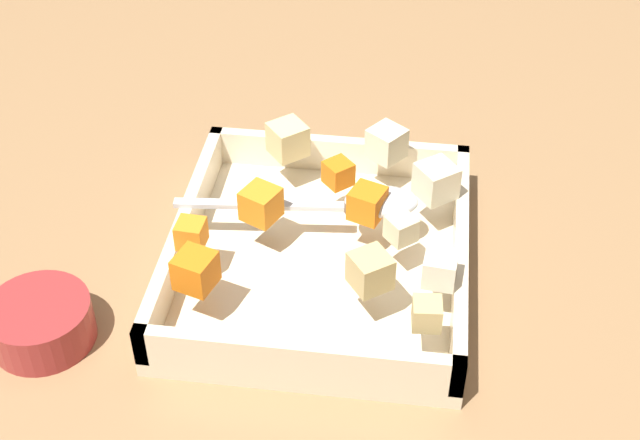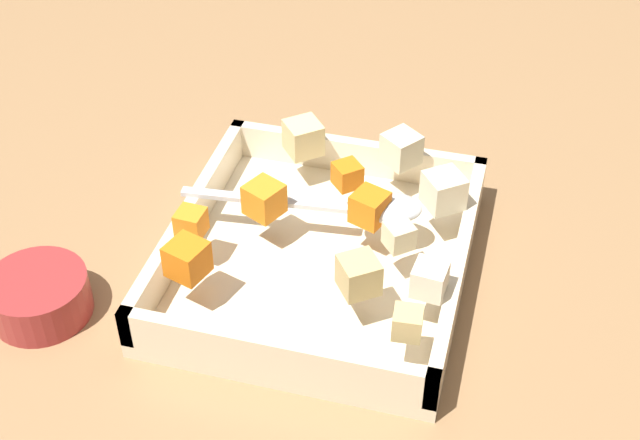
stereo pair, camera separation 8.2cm
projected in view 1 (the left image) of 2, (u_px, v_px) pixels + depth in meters
The scene contains 16 objects.
ground_plane at pixel (317, 259), 0.88m from camera, with size 4.00×4.00×0.00m, color #936D47.
baking_dish at pixel (320, 258), 0.85m from camera, with size 0.30×0.27×0.05m.
carrot_chunk_center at pixel (195, 271), 0.76m from camera, with size 0.03×0.03×0.03m, color orange.
carrot_chunk_corner_nw at pixel (338, 173), 0.87m from camera, with size 0.02×0.02×0.02m, color orange.
carrot_chunk_near_spoon at pixel (191, 234), 0.80m from camera, with size 0.02×0.02×0.02m, color orange.
carrot_chunk_near_left at pixel (367, 203), 0.83m from camera, with size 0.03×0.03×0.03m, color orange.
carrot_chunk_mid_right at pixel (261, 204), 0.83m from camera, with size 0.03×0.03×0.03m, color orange.
potato_chunk_heap_side at pixel (427, 314), 0.73m from camera, with size 0.02×0.02×0.02m, color tan.
potato_chunk_corner_ne at pixel (401, 229), 0.81m from camera, with size 0.02×0.02×0.02m, color beige.
potato_chunk_far_left at pixel (436, 181), 0.86m from camera, with size 0.03×0.03×0.03m, color beige.
potato_chunk_corner_se at pixel (370, 271), 0.76m from camera, with size 0.03×0.03×0.03m, color tan.
potato_chunk_corner_sw at pixel (288, 139), 0.91m from camera, with size 0.03×0.03×0.03m, color #E0CC89.
potato_chunk_heap_top at pixel (387, 143), 0.91m from camera, with size 0.03×0.03×0.03m, color beige.
parsnip_chunk_under_handle at pixel (440, 269), 0.77m from camera, with size 0.03×0.03×0.03m, color silver.
serving_spoon at pixel (367, 202), 0.84m from camera, with size 0.05×0.23×0.02m.
small_prep_bowl at pixel (41, 322), 0.78m from camera, with size 0.09×0.09×0.04m, color maroon.
Camera 1 is at (0.64, 0.09, 0.59)m, focal length 50.39 mm.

